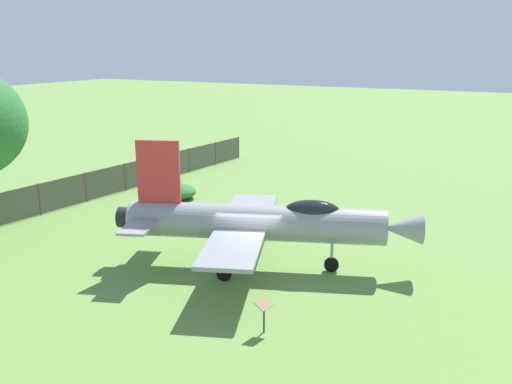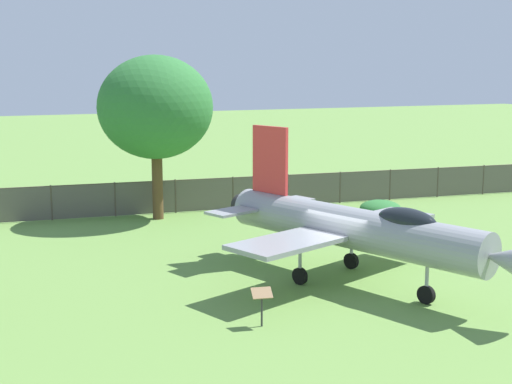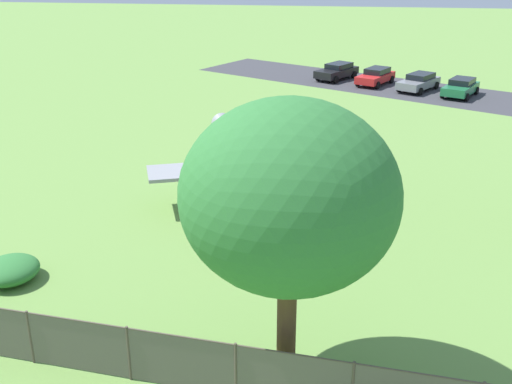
{
  "view_description": "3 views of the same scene",
  "coord_description": "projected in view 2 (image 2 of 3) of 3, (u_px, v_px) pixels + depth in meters",
  "views": [
    {
      "loc": [
        9.66,
        -18.69,
        8.98
      ],
      "look_at": [
        -0.54,
        1.12,
        2.95
      ],
      "focal_mm": 37.95,
      "sensor_mm": 36.0,
      "label": 1
    },
    {
      "loc": [
        20.49,
        -12.55,
        7.43
      ],
      "look_at": [
        -5.25,
        -1.3,
        2.5
      ],
      "focal_mm": 49.0,
      "sensor_mm": 36.0,
      "label": 2
    },
    {
      "loc": [
        -27.77,
        -4.45,
        11.62
      ],
      "look_at": [
        -5.25,
        -1.3,
        2.5
      ],
      "focal_mm": 43.74,
      "sensor_mm": 36.0,
      "label": 3
    }
  ],
  "objects": [
    {
      "name": "shade_tree",
      "position": [
        156.0,
        108.0,
        34.33
      ],
      "size": [
        5.4,
        5.7,
        8.16
      ],
      "color": "brown",
      "rests_on": "ground_plane"
    },
    {
      "name": "display_jet",
      "position": [
        358.0,
        228.0,
        24.14
      ],
      "size": [
        12.08,
        9.34,
        5.3
      ],
      "rotation": [
        0.0,
        0.0,
        0.35
      ],
      "color": "gray",
      "rests_on": "ground_plane"
    },
    {
      "name": "ground_plane",
      "position": [
        349.0,
        282.0,
        24.73
      ],
      "size": [
        200.0,
        200.0,
        0.0
      ],
      "primitive_type": "plane",
      "color": "#668E42"
    },
    {
      "name": "info_plaque",
      "position": [
        262.0,
        298.0,
        20.35
      ],
      "size": [
        0.51,
        0.67,
        1.14
      ],
      "color": "#333333",
      "rests_on": "ground_plane"
    },
    {
      "name": "shrub_near_fence",
      "position": [
        381.0,
        209.0,
        35.68
      ],
      "size": [
        2.19,
        2.08,
        0.86
      ],
      "color": "#2D7033",
      "rests_on": "ground_plane"
    },
    {
      "name": "perimeter_fence",
      "position": [
        261.0,
        191.0,
        37.96
      ],
      "size": [
        3.93,
        34.3,
        1.78
      ],
      "rotation": [
        0.0,
        0.0,
        10.88
      ],
      "color": "#4C4238",
      "rests_on": "ground_plane"
    }
  ]
}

